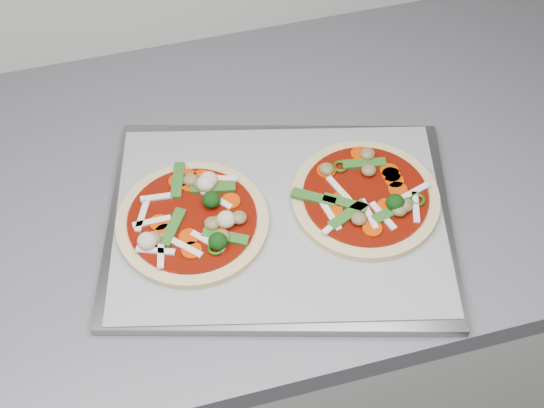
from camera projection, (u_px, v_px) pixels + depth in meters
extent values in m
cube|color=silver|center=(40.00, 391.00, 1.34)|extent=(3.60, 0.60, 0.86)
cube|color=gray|center=(280.00, 221.00, 0.98)|extent=(0.51, 0.43, 0.01)
cube|color=#9E9EA3|center=(280.00, 217.00, 0.97)|extent=(0.48, 0.40, 0.00)
cylinder|color=#E2BD8C|center=(193.00, 222.00, 0.96)|extent=(0.26, 0.26, 0.01)
cylinder|color=#730902|center=(192.00, 219.00, 0.95)|extent=(0.22, 0.22, 0.00)
ellipsoid|color=beige|center=(147.00, 241.00, 0.92)|extent=(0.03, 0.03, 0.02)
ellipsoid|color=olive|center=(239.00, 217.00, 0.94)|extent=(0.03, 0.03, 0.01)
cube|color=white|center=(159.00, 197.00, 0.97)|extent=(0.05, 0.01, 0.00)
ellipsoid|color=#123E0E|center=(218.00, 241.00, 0.92)|extent=(0.03, 0.03, 0.02)
cube|color=#377027|center=(213.00, 188.00, 0.98)|extent=(0.06, 0.03, 0.00)
ellipsoid|color=olive|center=(154.00, 238.00, 0.92)|extent=(0.02, 0.02, 0.01)
cylinder|color=#EB4700|center=(190.00, 185.00, 0.98)|extent=(0.03, 0.03, 0.00)
cube|color=#377027|center=(178.00, 180.00, 0.98)|extent=(0.03, 0.06, 0.00)
ellipsoid|color=olive|center=(201.00, 183.00, 0.98)|extent=(0.02, 0.02, 0.01)
ellipsoid|color=olive|center=(190.00, 180.00, 0.98)|extent=(0.03, 0.03, 0.01)
cube|color=white|center=(185.00, 247.00, 0.92)|extent=(0.04, 0.04, 0.00)
torus|color=#1F4709|center=(183.00, 179.00, 0.99)|extent=(0.03, 0.03, 0.00)
cylinder|color=#EB4700|center=(219.00, 224.00, 0.94)|extent=(0.03, 0.03, 0.00)
cube|color=#377027|center=(173.00, 227.00, 0.94)|extent=(0.04, 0.06, 0.00)
ellipsoid|color=beige|center=(209.00, 180.00, 0.98)|extent=(0.03, 0.03, 0.02)
cylinder|color=#EB4700|center=(231.00, 201.00, 0.96)|extent=(0.03, 0.03, 0.00)
torus|color=#1F4709|center=(216.00, 248.00, 0.92)|extent=(0.03, 0.03, 0.00)
cylinder|color=#EB4700|center=(159.00, 223.00, 0.94)|extent=(0.03, 0.03, 0.00)
cylinder|color=#EB4700|center=(216.00, 182.00, 0.98)|extent=(0.03, 0.03, 0.00)
ellipsoid|color=#123E0E|center=(211.00, 200.00, 0.96)|extent=(0.03, 0.03, 0.02)
cube|color=#377027|center=(225.00, 237.00, 0.93)|extent=(0.06, 0.04, 0.00)
cube|color=white|center=(208.00, 241.00, 0.93)|extent=(0.04, 0.04, 0.00)
ellipsoid|color=olive|center=(222.00, 236.00, 0.93)|extent=(0.03, 0.03, 0.01)
cube|color=white|center=(142.00, 216.00, 0.95)|extent=(0.03, 0.05, 0.00)
cube|color=white|center=(216.00, 199.00, 0.97)|extent=(0.04, 0.04, 0.00)
cylinder|color=#EB4700|center=(189.00, 237.00, 0.93)|extent=(0.03, 0.03, 0.00)
cylinder|color=#EB4700|center=(165.00, 233.00, 0.93)|extent=(0.03, 0.03, 0.00)
cube|color=white|center=(219.00, 179.00, 0.99)|extent=(0.05, 0.02, 0.00)
ellipsoid|color=beige|center=(206.00, 184.00, 0.97)|extent=(0.03, 0.03, 0.02)
cube|color=white|center=(161.00, 251.00, 0.92)|extent=(0.02, 0.05, 0.00)
cylinder|color=#EB4700|center=(178.00, 181.00, 0.98)|extent=(0.04, 0.04, 0.00)
cube|color=white|center=(155.00, 251.00, 0.92)|extent=(0.05, 0.02, 0.00)
cylinder|color=#EB4700|center=(187.00, 177.00, 0.99)|extent=(0.03, 0.03, 0.00)
cube|color=white|center=(152.00, 222.00, 0.94)|extent=(0.05, 0.01, 0.00)
ellipsoid|color=olive|center=(212.00, 223.00, 0.94)|extent=(0.02, 0.02, 0.01)
cylinder|color=#EB4700|center=(192.00, 251.00, 0.92)|extent=(0.03, 0.03, 0.00)
ellipsoid|color=beige|center=(226.00, 219.00, 0.94)|extent=(0.03, 0.03, 0.02)
cylinder|color=#EB4700|center=(202.00, 178.00, 0.99)|extent=(0.03, 0.03, 0.00)
cylinder|color=#E2BD8C|center=(365.00, 198.00, 0.98)|extent=(0.25, 0.25, 0.01)
cylinder|color=#730902|center=(366.00, 195.00, 0.98)|extent=(0.21, 0.21, 0.00)
cube|color=white|center=(416.00, 207.00, 0.96)|extent=(0.02, 0.05, 0.00)
cylinder|color=#EB4700|center=(333.00, 210.00, 0.96)|extent=(0.04, 0.04, 0.00)
cylinder|color=#EB4700|center=(387.00, 207.00, 0.96)|extent=(0.03, 0.03, 0.00)
ellipsoid|color=olive|center=(399.00, 210.00, 0.95)|extent=(0.03, 0.03, 0.01)
cube|color=white|center=(339.00, 190.00, 0.98)|extent=(0.02, 0.05, 0.00)
ellipsoid|color=olive|center=(405.00, 206.00, 0.95)|extent=(0.02, 0.02, 0.01)
cylinder|color=#EB4700|center=(389.00, 171.00, 0.99)|extent=(0.03, 0.03, 0.00)
cylinder|color=#EB4700|center=(372.00, 229.00, 0.94)|extent=(0.04, 0.04, 0.00)
cube|color=white|center=(383.00, 216.00, 0.95)|extent=(0.02, 0.05, 0.00)
cube|color=white|center=(369.00, 214.00, 0.95)|extent=(0.01, 0.05, 0.00)
cube|color=#377027|center=(393.00, 211.00, 0.95)|extent=(0.06, 0.03, 0.00)
cube|color=#377027|center=(364.00, 164.00, 1.00)|extent=(0.06, 0.02, 0.00)
ellipsoid|color=#123E0E|center=(395.00, 202.00, 0.95)|extent=(0.03, 0.03, 0.02)
cube|color=white|center=(414.00, 192.00, 0.97)|extent=(0.05, 0.02, 0.00)
ellipsoid|color=olive|center=(359.00, 219.00, 0.94)|extent=(0.02, 0.02, 0.01)
torus|color=#1F4709|center=(418.00, 200.00, 0.97)|extent=(0.03, 0.03, 0.00)
cube|color=white|center=(337.00, 222.00, 0.94)|extent=(0.05, 0.03, 0.00)
cube|color=#377027|center=(345.00, 203.00, 0.96)|extent=(0.06, 0.04, 0.00)
cylinder|color=#EB4700|center=(326.00, 171.00, 0.99)|extent=(0.03, 0.03, 0.00)
cylinder|color=#EB4700|center=(360.00, 154.00, 1.01)|extent=(0.03, 0.03, 0.00)
ellipsoid|color=olive|center=(369.00, 170.00, 0.99)|extent=(0.03, 0.03, 0.01)
ellipsoid|color=olive|center=(368.00, 154.00, 1.01)|extent=(0.03, 0.03, 0.01)
cylinder|color=#EB4700|center=(394.00, 181.00, 0.98)|extent=(0.03, 0.03, 0.00)
torus|color=#1F4709|center=(340.00, 166.00, 1.00)|extent=(0.03, 0.03, 0.00)
ellipsoid|color=olive|center=(327.00, 169.00, 0.99)|extent=(0.02, 0.02, 0.01)
cylinder|color=#EB4700|center=(341.00, 200.00, 0.97)|extent=(0.03, 0.03, 0.00)
cube|color=white|center=(330.00, 215.00, 0.95)|extent=(0.02, 0.05, 0.00)
cylinder|color=#EB4700|center=(398.00, 190.00, 0.98)|extent=(0.03, 0.03, 0.00)
cube|color=#377027|center=(314.00, 198.00, 0.97)|extent=(0.06, 0.04, 0.00)
cylinder|color=#EB4700|center=(391.00, 175.00, 0.99)|extent=(0.03, 0.03, 0.00)
cube|color=#377027|center=(348.00, 215.00, 0.95)|extent=(0.06, 0.04, 0.00)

